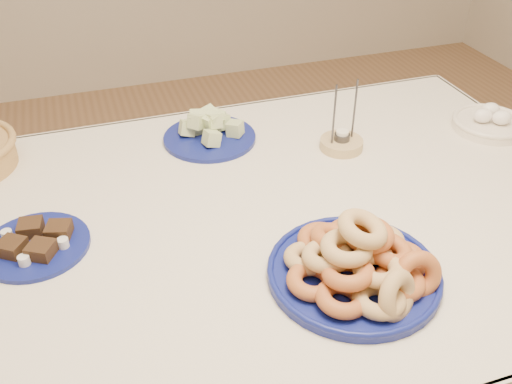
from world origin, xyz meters
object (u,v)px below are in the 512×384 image
donut_platter (358,264)px  brownie_plate (36,243)px  candle_holder (341,142)px  dining_table (249,252)px  melon_plate (209,130)px  egg_bowl (489,122)px

donut_platter → brownie_plate: (-0.59, 0.30, -0.03)m
donut_platter → candle_holder: 0.51m
dining_table → melon_plate: (0.01, 0.37, 0.13)m
donut_platter → melon_plate: (-0.13, 0.63, -0.01)m
donut_platter → candle_holder: (0.19, 0.47, -0.02)m
dining_table → melon_plate: bearing=89.1°
brownie_plate → candle_holder: bearing=12.4°
melon_plate → brownie_plate: 0.57m
dining_table → brownie_plate: 0.47m
dining_table → donut_platter: 0.33m
melon_plate → egg_bowl: 0.79m
dining_table → brownie_plate: brownie_plate is taller
melon_plate → egg_bowl: size_ratio=1.02×
egg_bowl → dining_table: bearing=-167.2°
donut_platter → melon_plate: 0.65m
melon_plate → brownie_plate: (-0.46, -0.34, -0.01)m
brownie_plate → candle_holder: size_ratio=1.47×
melon_plate → candle_holder: size_ratio=1.39×
donut_platter → egg_bowl: 0.77m
brownie_plate → melon_plate: bearing=36.0°
candle_holder → egg_bowl: bearing=-4.3°
dining_table → donut_platter: donut_platter is taller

